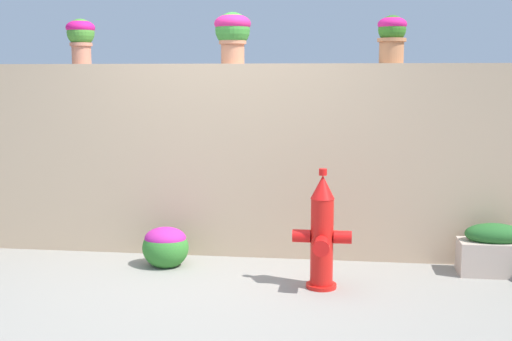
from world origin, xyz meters
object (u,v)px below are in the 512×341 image
potted_plant_1 (81,35)px  potted_plant_2 (233,32)px  flower_bush_right (165,245)px  potted_plant_3 (392,35)px  planter_box (493,250)px  fire_hydrant (322,235)px

potted_plant_1 → potted_plant_2: size_ratio=0.91×
flower_bush_right → potted_plant_1: bearing=149.0°
potted_plant_3 → planter_box: bearing=-27.6°
potted_plant_1 → flower_bush_right: potted_plant_1 is taller
potted_plant_3 → planter_box: potted_plant_3 is taller
potted_plant_1 → fire_hydrant: bearing=-23.0°
flower_bush_right → planter_box: (2.74, 0.12, 0.02)m
potted_plant_3 → fire_hydrant: 1.92m
potted_plant_1 → potted_plant_2: bearing=-1.0°
potted_plant_1 → flower_bush_right: (0.91, -0.55, -1.81)m
potted_plant_3 → fire_hydrant: potted_plant_3 is taller
potted_plant_2 → planter_box: size_ratio=0.81×
potted_plant_1 → fire_hydrant: 2.92m
potted_plant_1 → potted_plant_2: potted_plant_2 is taller
planter_box → potted_plant_2: bearing=169.9°
potted_plant_2 → planter_box: bearing=-10.1°
potted_plant_1 → potted_plant_3: bearing=0.3°
potted_plant_1 → flower_bush_right: bearing=-31.0°
flower_bush_right → potted_plant_2: bearing=45.8°
potted_plant_2 → potted_plant_3: (1.39, 0.04, -0.04)m
potted_plant_2 → flower_bush_right: size_ratio=1.13×
flower_bush_right → planter_box: 2.75m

